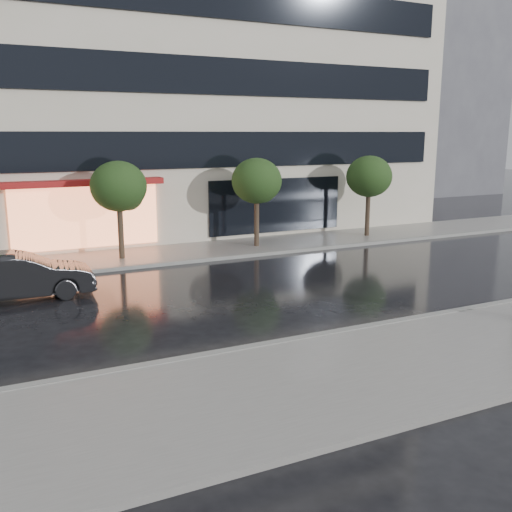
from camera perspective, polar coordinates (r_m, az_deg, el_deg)
ground at (r=15.55m, az=6.15°, el=-6.77°), size 120.00×120.00×0.00m
sidewalk_near at (r=13.07m, az=13.78°, el=-10.55°), size 60.00×4.50×0.12m
sidewalk_far at (r=24.53m, az=-6.52°, el=0.42°), size 60.00×3.50×0.12m
curb_near at (r=14.74m, az=8.21°, el=-7.62°), size 60.00×0.25×0.14m
curb_far at (r=22.92m, az=-5.08°, el=-0.36°), size 60.00×0.25×0.14m
office_building at (r=31.67m, az=-11.82°, el=19.15°), size 30.00×12.76×18.00m
bg_building_right at (r=52.82m, az=14.72°, el=15.03°), size 12.00×12.00×16.00m
tree_mid_west at (r=23.11m, az=-13.45°, el=6.62°), size 2.20×2.20×3.99m
tree_mid_east at (r=25.07m, az=0.16°, el=7.36°), size 2.20×2.20×3.99m
tree_far_east at (r=28.20m, az=11.30°, el=7.67°), size 2.20×2.20×3.99m
parked_car at (r=18.98m, az=-22.50°, el=-1.89°), size 4.44×1.70×1.44m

